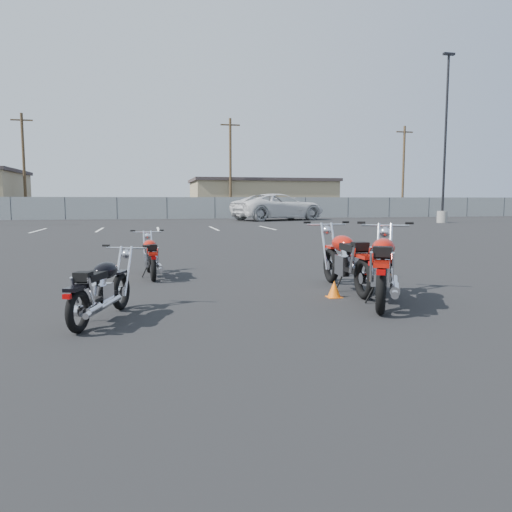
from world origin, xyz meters
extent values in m
plane|color=black|center=(0.00, 0.00, 0.00)|extent=(120.00, 120.00, 0.00)
torus|color=black|center=(-1.49, 3.67, 0.26)|extent=(0.13, 0.53, 0.52)
cylinder|color=silver|center=(-1.49, 3.67, 0.26)|extent=(0.10, 0.14, 0.14)
torus|color=black|center=(-1.41, 2.41, 0.26)|extent=(0.13, 0.53, 0.52)
cylinder|color=silver|center=(-1.41, 2.41, 0.26)|extent=(0.10, 0.14, 0.14)
cube|color=black|center=(-1.45, 3.04, 0.30)|extent=(0.15, 0.91, 0.05)
cube|color=silver|center=(-1.45, 3.00, 0.35)|extent=(0.26, 0.34, 0.26)
cylinder|color=silver|center=(-1.45, 3.00, 0.50)|extent=(0.19, 0.23, 0.23)
ellipsoid|color=#A9140A|center=(-1.46, 3.20, 0.62)|extent=(0.30, 0.52, 0.22)
cube|color=black|center=(-1.43, 2.78, 0.61)|extent=(0.26, 0.49, 0.09)
cube|color=black|center=(-1.42, 2.57, 0.64)|extent=(0.20, 0.17, 0.10)
cube|color=#A9140A|center=(-1.41, 2.40, 0.53)|extent=(0.18, 0.37, 0.04)
cube|color=#A9140A|center=(-1.49, 3.67, 0.53)|extent=(0.13, 0.30, 0.03)
cylinder|color=silver|center=(-1.31, 2.55, 0.48)|extent=(0.05, 0.16, 0.34)
cylinder|color=silver|center=(-1.52, 2.54, 0.48)|extent=(0.05, 0.16, 0.34)
cylinder|color=silver|center=(-1.29, 2.79, 0.24)|extent=(0.14, 0.96, 0.11)
cylinder|color=silver|center=(-1.27, 2.51, 0.26)|extent=(0.12, 0.31, 0.11)
cylinder|color=silver|center=(-1.42, 3.78, 0.54)|extent=(0.06, 0.35, 0.68)
cylinder|color=silver|center=(-1.57, 3.77, 0.54)|extent=(0.06, 0.35, 0.68)
sphere|color=silver|center=(-1.51, 3.91, 0.76)|extent=(0.15, 0.15, 0.14)
cylinder|color=silver|center=(-1.51, 3.93, 0.85)|extent=(0.61, 0.07, 0.03)
cylinder|color=black|center=(-1.20, 3.93, 0.89)|extent=(0.11, 0.04, 0.03)
cylinder|color=black|center=(-1.81, 3.89, 0.89)|extent=(0.11, 0.04, 0.03)
cylinder|color=black|center=(-1.56, 2.95, 0.13)|extent=(0.14, 0.03, 0.26)
cube|color=#990505|center=(-1.39, 2.17, 0.48)|extent=(0.09, 0.06, 0.05)
torus|color=black|center=(-1.87, 0.02, 0.26)|extent=(0.26, 0.52, 0.52)
cylinder|color=silver|center=(-1.87, 0.02, 0.26)|extent=(0.13, 0.16, 0.14)
torus|color=black|center=(-2.29, -1.17, 0.26)|extent=(0.26, 0.52, 0.52)
cylinder|color=silver|center=(-2.29, -1.17, 0.26)|extent=(0.13, 0.16, 0.14)
cube|color=black|center=(-2.08, -0.57, 0.29)|extent=(0.38, 0.89, 0.05)
cube|color=silver|center=(-2.09, -0.61, 0.35)|extent=(0.34, 0.39, 0.26)
cylinder|color=silver|center=(-2.09, -0.61, 0.50)|extent=(0.24, 0.26, 0.23)
ellipsoid|color=black|center=(-2.03, -0.42, 0.62)|extent=(0.42, 0.56, 0.22)
cube|color=black|center=(-2.17, -0.82, 0.61)|extent=(0.37, 0.52, 0.09)
cube|color=black|center=(-2.24, -1.02, 0.64)|extent=(0.23, 0.21, 0.10)
cube|color=black|center=(-2.29, -1.18, 0.53)|extent=(0.27, 0.40, 0.04)
cube|color=black|center=(-1.87, 0.02, 0.53)|extent=(0.20, 0.32, 0.03)
cylinder|color=silver|center=(-2.15, -1.08, 0.48)|extent=(0.09, 0.16, 0.34)
cylinder|color=silver|center=(-2.34, -1.01, 0.48)|extent=(0.09, 0.16, 0.34)
cylinder|color=silver|center=(-2.03, -0.86, 0.24)|extent=(0.39, 0.93, 0.11)
cylinder|color=silver|center=(-2.13, -1.13, 0.26)|extent=(0.20, 0.32, 0.11)
cylinder|color=silver|center=(-1.77, 0.09, 0.54)|extent=(0.15, 0.34, 0.68)
cylinder|color=silver|center=(-1.91, 0.15, 0.54)|extent=(0.15, 0.34, 0.68)
sphere|color=silver|center=(-1.79, 0.25, 0.76)|extent=(0.18, 0.18, 0.14)
cylinder|color=silver|center=(-1.79, 0.27, 0.85)|extent=(0.58, 0.22, 0.03)
cylinder|color=black|center=(-1.51, 0.15, 0.88)|extent=(0.11, 0.06, 0.03)
cylinder|color=black|center=(-2.08, 0.35, 0.88)|extent=(0.11, 0.06, 0.03)
cylinder|color=black|center=(-2.22, -0.61, 0.13)|extent=(0.14, 0.06, 0.26)
cube|color=#990505|center=(-2.37, -1.39, 0.48)|extent=(0.10, 0.08, 0.05)
torus|color=black|center=(1.84, 1.59, 0.33)|extent=(0.14, 0.66, 0.66)
cylinder|color=silver|center=(1.84, 1.59, 0.33)|extent=(0.12, 0.18, 0.18)
torus|color=black|center=(1.79, 0.00, 0.33)|extent=(0.14, 0.66, 0.66)
cylinder|color=silver|center=(1.79, 0.00, 0.33)|extent=(0.12, 0.18, 0.18)
cube|color=black|center=(1.82, 0.79, 0.37)|extent=(0.15, 1.16, 0.07)
cube|color=silver|center=(1.81, 0.74, 0.44)|extent=(0.32, 0.43, 0.33)
cylinder|color=silver|center=(1.81, 0.74, 0.64)|extent=(0.23, 0.28, 0.29)
ellipsoid|color=#A9140A|center=(1.82, 0.99, 0.79)|extent=(0.36, 0.65, 0.28)
cube|color=black|center=(1.81, 0.46, 0.77)|extent=(0.31, 0.61, 0.11)
cube|color=black|center=(1.80, 0.19, 0.81)|extent=(0.25, 0.21, 0.13)
cube|color=#A9140A|center=(1.79, -0.02, 0.67)|extent=(0.21, 0.47, 0.05)
cube|color=#A9140A|center=(1.84, 1.59, 0.67)|extent=(0.16, 0.38, 0.04)
cylinder|color=silver|center=(1.93, 0.16, 0.60)|extent=(0.06, 0.20, 0.43)
cylinder|color=silver|center=(1.66, 0.17, 0.60)|extent=(0.06, 0.20, 0.43)
cylinder|color=silver|center=(1.98, 0.46, 0.31)|extent=(0.14, 1.21, 0.14)
cylinder|color=silver|center=(1.97, 0.11, 0.33)|extent=(0.15, 0.39, 0.14)
cylinder|color=silver|center=(1.95, 1.72, 0.68)|extent=(0.06, 0.44, 0.87)
cylinder|color=silver|center=(1.75, 1.72, 0.68)|extent=(0.06, 0.44, 0.87)
sphere|color=silver|center=(1.85, 1.89, 0.97)|extent=(0.18, 0.18, 0.18)
cylinder|color=silver|center=(1.86, 1.92, 1.08)|extent=(0.77, 0.06, 0.03)
cylinder|color=black|center=(2.24, 1.88, 1.12)|extent=(0.13, 0.04, 0.04)
cylinder|color=black|center=(1.47, 1.91, 1.12)|extent=(0.13, 0.04, 0.04)
cylinder|color=black|center=(1.66, 0.69, 0.16)|extent=(0.17, 0.03, 0.33)
cube|color=#990505|center=(1.78, -0.31, 0.60)|extent=(0.11, 0.07, 0.07)
torus|color=black|center=(2.32, 0.42, 0.34)|extent=(0.42, 0.66, 0.68)
cylinder|color=silver|center=(2.32, 0.42, 0.34)|extent=(0.18, 0.21, 0.18)
torus|color=black|center=(1.57, -1.04, 0.34)|extent=(0.42, 0.66, 0.68)
cylinder|color=silver|center=(1.57, -1.04, 0.34)|extent=(0.18, 0.21, 0.18)
cube|color=black|center=(1.94, -0.31, 0.39)|extent=(0.65, 1.11, 0.07)
cube|color=silver|center=(1.92, -0.36, 0.45)|extent=(0.48, 0.53, 0.34)
cylinder|color=silver|center=(1.92, -0.36, 0.66)|extent=(0.33, 0.36, 0.30)
ellipsoid|color=#A9140A|center=(2.04, -0.13, 0.82)|extent=(0.61, 0.74, 0.29)
cube|color=black|center=(1.79, -0.61, 0.79)|extent=(0.55, 0.69, 0.11)
cube|color=black|center=(1.66, -0.86, 0.84)|extent=(0.32, 0.30, 0.14)
cube|color=#A9140A|center=(1.56, -1.06, 0.70)|extent=(0.40, 0.52, 0.06)
cube|color=#A9140A|center=(2.32, 0.42, 0.70)|extent=(0.31, 0.41, 0.05)
cylinder|color=silver|center=(1.76, -0.95, 0.62)|extent=(0.15, 0.21, 0.45)
cylinder|color=silver|center=(1.52, -0.83, 0.62)|extent=(0.15, 0.21, 0.45)
cylinder|color=silver|center=(1.95, -0.70, 0.32)|extent=(0.67, 1.16, 0.15)
cylinder|color=silver|center=(1.78, -1.02, 0.34)|extent=(0.31, 0.42, 0.15)
cylinder|color=silver|center=(2.48, 0.49, 0.70)|extent=(0.25, 0.42, 0.89)
cylinder|color=silver|center=(2.30, 0.59, 0.70)|extent=(0.25, 0.42, 0.89)
sphere|color=silver|center=(2.47, 0.70, 1.00)|extent=(0.24, 0.24, 0.18)
cylinder|color=silver|center=(2.48, 0.72, 1.11)|extent=(0.72, 0.40, 0.03)
cylinder|color=black|center=(2.82, 0.52, 1.16)|extent=(0.14, 0.10, 0.04)
cylinder|color=black|center=(2.12, 0.88, 1.16)|extent=(0.14, 0.10, 0.04)
cylinder|color=black|center=(1.75, -0.34, 0.17)|extent=(0.17, 0.11, 0.34)
cube|color=#990505|center=(1.42, -1.32, 0.62)|extent=(0.13, 0.11, 0.07)
cone|color=orange|center=(1.39, 0.24, 0.14)|extent=(0.21, 0.21, 0.26)
cube|color=orange|center=(1.39, 0.24, 0.00)|extent=(0.23, 0.23, 0.01)
cylinder|color=gray|center=(18.27, 23.78, 0.40)|extent=(0.70, 0.70, 0.80)
cylinder|color=black|center=(18.27, 23.78, 5.96)|extent=(0.16, 0.16, 10.32)
cube|color=black|center=(18.27, 23.78, 11.20)|extent=(0.80, 0.25, 0.15)
cube|color=gray|center=(0.00, 35.00, 0.90)|extent=(80.00, 0.04, 1.80)
cylinder|color=black|center=(-12.00, 35.00, 0.90)|extent=(0.06, 0.06, 1.80)
cylinder|color=black|center=(-8.00, 35.00, 0.90)|extent=(0.06, 0.06, 1.80)
cylinder|color=black|center=(-4.00, 35.00, 0.90)|extent=(0.06, 0.06, 1.80)
cylinder|color=black|center=(0.00, 35.00, 0.90)|extent=(0.06, 0.06, 1.80)
cylinder|color=black|center=(4.00, 35.00, 0.90)|extent=(0.06, 0.06, 1.80)
cylinder|color=black|center=(8.00, 35.00, 0.90)|extent=(0.06, 0.06, 1.80)
cylinder|color=black|center=(12.00, 35.00, 0.90)|extent=(0.06, 0.06, 1.80)
cylinder|color=black|center=(16.00, 35.00, 0.90)|extent=(0.06, 0.06, 1.80)
cylinder|color=black|center=(20.00, 35.00, 0.90)|extent=(0.06, 0.06, 1.80)
cylinder|color=black|center=(24.00, 35.00, 0.90)|extent=(0.06, 0.06, 1.80)
cylinder|color=black|center=(28.00, 35.00, 0.90)|extent=(0.06, 0.06, 1.80)
cylinder|color=black|center=(32.00, 35.00, 0.90)|extent=(0.06, 0.06, 1.80)
cube|color=#948460|center=(10.00, 44.00, 1.70)|extent=(14.00, 9.00, 3.40)
cube|color=#3D3333|center=(10.00, 44.00, 3.55)|extent=(14.40, 9.40, 0.30)
cylinder|color=#3F2E1D|center=(-12.00, 40.00, 4.50)|extent=(0.24, 0.24, 9.00)
cube|color=#3F2E1D|center=(-12.00, 40.00, 8.40)|extent=(1.80, 0.12, 0.12)
cylinder|color=#3F2E1D|center=(6.00, 39.00, 4.50)|extent=(0.24, 0.24, 9.00)
cube|color=#3F2E1D|center=(6.00, 39.00, 8.40)|extent=(1.80, 0.12, 0.12)
cylinder|color=#3F2E1D|center=(24.00, 40.00, 4.50)|extent=(0.24, 0.24, 9.00)
cube|color=#3F2E1D|center=(24.00, 40.00, 8.40)|extent=(1.80, 0.12, 0.12)
cube|color=silver|center=(-7.00, 20.00, 0.00)|extent=(0.12, 4.00, 0.01)
cube|color=silver|center=(-4.00, 20.00, 0.00)|extent=(0.12, 4.00, 0.01)
cube|color=silver|center=(-1.00, 20.00, 0.00)|extent=(0.12, 4.00, 0.01)
cube|color=silver|center=(2.00, 20.00, 0.00)|extent=(0.12, 4.00, 0.01)
cube|color=silver|center=(5.00, 20.00, 0.00)|extent=(0.12, 4.00, 0.01)
imported|color=silver|center=(8.37, 30.41, 1.61)|extent=(5.97, 9.14, 3.23)
camera|label=1|loc=(-1.46, -7.14, 1.54)|focal=35.00mm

